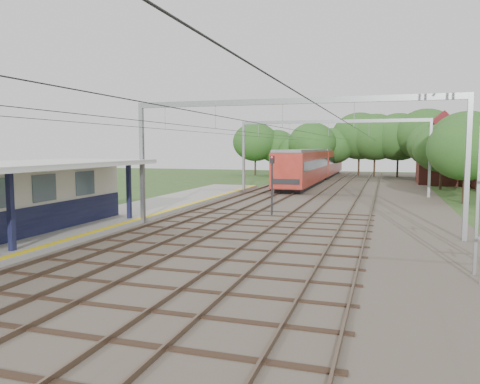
% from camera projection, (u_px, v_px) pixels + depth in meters
% --- Properties ---
extents(ground, '(160.00, 160.00, 0.00)m').
position_uv_depth(ground, '(22.00, 332.00, 11.41)').
color(ground, '#2D4C1E').
rests_on(ground, ground).
extents(ballast_bed, '(18.00, 90.00, 0.10)m').
position_uv_depth(ballast_bed, '(330.00, 201.00, 38.71)').
color(ballast_bed, '#473D33').
rests_on(ballast_bed, ground).
extents(platform, '(5.00, 52.00, 0.35)m').
position_uv_depth(platform, '(96.00, 222.00, 26.92)').
color(platform, gray).
rests_on(platform, ground).
extents(yellow_stripe, '(0.45, 52.00, 0.01)m').
position_uv_depth(yellow_stripe, '(130.00, 221.00, 26.24)').
color(yellow_stripe, yellow).
rests_on(yellow_stripe, platform).
extents(rail_tracks, '(11.80, 88.00, 0.15)m').
position_uv_depth(rail_tracks, '(300.00, 198.00, 39.44)').
color(rail_tracks, brown).
rests_on(rail_tracks, ballast_bed).
extents(catenary_system, '(17.22, 88.00, 7.00)m').
position_uv_depth(catenary_system, '(315.00, 133.00, 33.88)').
color(catenary_system, gray).
rests_on(catenary_system, ground).
extents(tree_band, '(31.72, 30.88, 8.82)m').
position_uv_depth(tree_band, '(352.00, 144.00, 64.04)').
color(tree_band, '#382619').
rests_on(tree_band, ground).
extents(house_far, '(8.00, 6.12, 8.66)m').
position_uv_depth(house_far, '(453.00, 158.00, 55.72)').
color(house_far, brown).
rests_on(house_far, ground).
extents(train, '(3.17, 39.42, 4.14)m').
position_uv_depth(train, '(316.00, 164.00, 61.94)').
color(train, black).
rests_on(train, ballast_bed).
extents(signal_post, '(0.30, 0.27, 3.95)m').
position_uv_depth(signal_post, '(272.00, 180.00, 30.22)').
color(signal_post, black).
rests_on(signal_post, ground).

